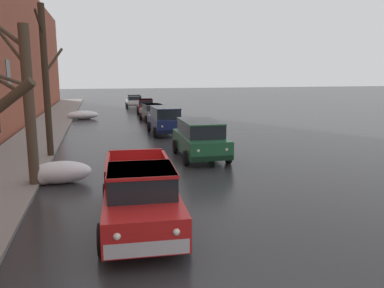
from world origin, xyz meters
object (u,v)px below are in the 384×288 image
at_px(pickup_truck_red_approaching_near_lane, 140,195).
at_px(sedan_maroon_queued_behind_truck, 146,106).
at_px(suv_green_parked_kerbside_close, 200,138).
at_px(bare_tree_second_along_sidewalk, 25,99).
at_px(sedan_white_at_far_intersection, 134,101).
at_px(bare_tree_mid_block, 46,81).
at_px(sedan_grey_parked_far_down_block, 153,112).
at_px(suv_darkblue_parked_kerbside_mid, 165,119).

height_order(pickup_truck_red_approaching_near_lane, sedan_maroon_queued_behind_truck, pickup_truck_red_approaching_near_lane).
bearing_deg(sedan_maroon_queued_behind_truck, suv_green_parked_kerbside_close, -90.08).
bearing_deg(bare_tree_second_along_sidewalk, suv_green_parked_kerbside_close, 23.71).
height_order(bare_tree_second_along_sidewalk, sedan_white_at_far_intersection, bare_tree_second_along_sidewalk).
height_order(sedan_maroon_queued_behind_truck, sedan_white_at_far_intersection, same).
xyz_separation_m(bare_tree_second_along_sidewalk, bare_tree_mid_block, (0.15, 5.00, 0.54)).
relative_size(sedan_grey_parked_far_down_block, sedan_white_at_far_intersection, 0.99).
height_order(bare_tree_mid_block, sedan_white_at_far_intersection, bare_tree_mid_block).
bearing_deg(sedan_maroon_queued_behind_truck, sedan_white_at_far_intersection, 94.16).
relative_size(bare_tree_second_along_sidewalk, bare_tree_mid_block, 0.85).
height_order(bare_tree_second_along_sidewalk, sedan_maroon_queued_behind_truck, bare_tree_second_along_sidewalk).
distance_m(sedan_grey_parked_far_down_block, sedan_white_at_far_intersection, 13.36).
distance_m(bare_tree_mid_block, pickup_truck_red_approaching_near_lane, 10.57).
relative_size(pickup_truck_red_approaching_near_lane, suv_darkblue_parked_kerbside_mid, 1.26).
xyz_separation_m(bare_tree_mid_block, suv_darkblue_parked_kerbside_mid, (6.65, 5.86, -2.71)).
distance_m(suv_darkblue_parked_kerbside_mid, sedan_grey_parked_far_down_block, 7.54).
bearing_deg(bare_tree_mid_block, suv_green_parked_kerbside_close, -14.72).
distance_m(sedan_grey_parked_far_down_block, sedan_maroon_queued_behind_truck, 6.42).
height_order(pickup_truck_red_approaching_near_lane, sedan_white_at_far_intersection, pickup_truck_red_approaching_near_lane).
height_order(pickup_truck_red_approaching_near_lane, sedan_grey_parked_far_down_block, pickup_truck_red_approaching_near_lane).
bearing_deg(bare_tree_mid_block, bare_tree_second_along_sidewalk, -91.76).
height_order(bare_tree_second_along_sidewalk, suv_darkblue_parked_kerbside_mid, bare_tree_second_along_sidewalk).
bearing_deg(suv_green_parked_kerbside_close, sedan_grey_parked_far_down_block, 90.50).
bearing_deg(sedan_grey_parked_far_down_block, sedan_white_at_far_intersection, 91.46).
height_order(suv_darkblue_parked_kerbside_mid, sedan_grey_parked_far_down_block, suv_darkblue_parked_kerbside_mid).
bearing_deg(sedan_white_at_far_intersection, bare_tree_second_along_sidewalk, -101.92).
bearing_deg(sedan_maroon_queued_behind_truck, sedan_grey_parked_far_down_block, -91.46).
xyz_separation_m(sedan_grey_parked_far_down_block, sedan_white_at_far_intersection, (-0.34, 13.36, 0.00)).
xyz_separation_m(suv_darkblue_parked_kerbside_mid, sedan_grey_parked_far_down_block, (0.24, 7.54, -0.24)).
bearing_deg(suv_darkblue_parked_kerbside_mid, pickup_truck_red_approaching_near_lane, -102.19).
bearing_deg(sedan_white_at_far_intersection, suv_green_parked_kerbside_close, -89.05).
bearing_deg(pickup_truck_red_approaching_near_lane, suv_green_parked_kerbside_close, 64.50).
distance_m(bare_tree_mid_block, suv_green_parked_kerbside_close, 7.75).
distance_m(suv_green_parked_kerbside_close, sedan_white_at_far_intersection, 28.60).
height_order(pickup_truck_red_approaching_near_lane, suv_green_parked_kerbside_close, suv_green_parked_kerbside_close).
relative_size(suv_darkblue_parked_kerbside_mid, sedan_white_at_far_intersection, 1.05).
height_order(pickup_truck_red_approaching_near_lane, suv_darkblue_parked_kerbside_mid, suv_darkblue_parked_kerbside_mid).
bearing_deg(sedan_white_at_far_intersection, sedan_maroon_queued_behind_truck, -85.84).
bearing_deg(suv_darkblue_parked_kerbside_mid, sedan_grey_parked_far_down_block, 88.21).
bearing_deg(bare_tree_mid_block, sedan_grey_parked_far_down_block, 62.79).
xyz_separation_m(pickup_truck_red_approaching_near_lane, sedan_maroon_queued_behind_truck, (3.74, 29.44, -0.13)).
bearing_deg(sedan_white_at_far_intersection, sedan_grey_parked_far_down_block, -88.54).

